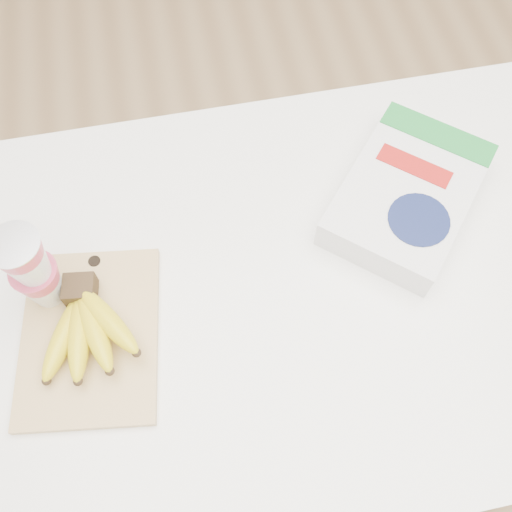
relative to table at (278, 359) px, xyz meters
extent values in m
plane|color=tan|center=(0.00, 0.00, -0.44)|extent=(4.00, 4.00, 0.00)
cube|color=white|center=(0.00, 0.00, 0.00)|extent=(1.16, 0.77, 0.87)
cube|color=tan|center=(-0.32, -0.03, 0.44)|extent=(0.24, 0.31, 0.01)
cube|color=#382816|center=(-0.32, 0.03, 0.47)|extent=(0.05, 0.05, 0.03)
ellipsoid|color=yellow|center=(-0.35, -0.03, 0.47)|extent=(0.09, 0.15, 0.04)
sphere|color=#382816|center=(-0.38, -0.10, 0.47)|extent=(0.01, 0.01, 0.01)
ellipsoid|color=yellow|center=(-0.33, -0.04, 0.47)|extent=(0.04, 0.15, 0.04)
sphere|color=#382816|center=(-0.34, -0.11, 0.47)|extent=(0.01, 0.01, 0.01)
ellipsoid|color=yellow|center=(-0.31, -0.04, 0.48)|extent=(0.07, 0.15, 0.04)
sphere|color=#382816|center=(-0.29, -0.11, 0.48)|extent=(0.01, 0.01, 0.01)
ellipsoid|color=yellow|center=(-0.28, -0.03, 0.48)|extent=(0.11, 0.14, 0.04)
sphere|color=#382816|center=(-0.25, -0.09, 0.48)|extent=(0.01, 0.01, 0.01)
cylinder|color=silver|center=(-0.37, 0.04, 0.62)|extent=(0.07, 0.07, 0.00)
cube|color=white|center=(0.23, 0.10, 0.47)|extent=(0.34, 0.35, 0.06)
cube|color=#1C8031|center=(0.31, 0.20, 0.50)|extent=(0.19, 0.17, 0.00)
cylinder|color=#121C46|center=(0.22, 0.04, 0.50)|extent=(0.14, 0.14, 0.00)
cube|color=#AB1713|center=(0.25, 0.14, 0.50)|extent=(0.12, 0.11, 0.00)
camera|label=1|loc=(-0.13, -0.37, 1.28)|focal=40.00mm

